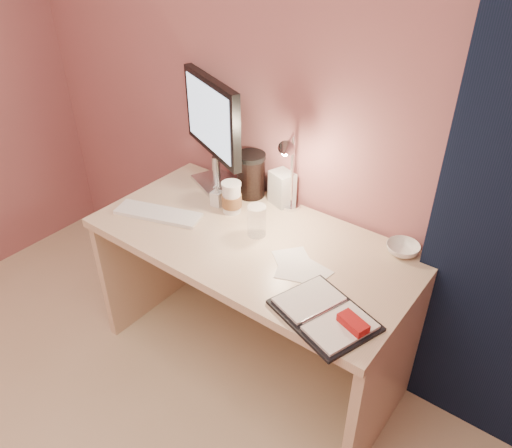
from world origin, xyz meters
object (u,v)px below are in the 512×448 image
Objects in this scene: lotion_bottle at (217,195)px; clear_cup at (257,221)px; monitor at (214,124)px; keyboard at (158,214)px; planner at (326,315)px; desk_lamp at (274,165)px; coffee_cup at (232,198)px; desk at (263,271)px; bowl at (403,249)px; product_box at (282,188)px; dark_jar at (251,177)px.

clear_cup is at bearing -14.80° from lotion_bottle.
monitor is 1.36× the size of keyboard.
desk_lamp is at bearing 159.70° from planner.
keyboard is 0.34m from coffee_cup.
desk is at bearing 83.69° from clear_cup.
clear_cup reaches higher than desk.
monitor reaches higher than bowl.
clear_cup is 0.86× the size of product_box.
desk is 10.04× the size of clear_cup.
keyboard is (-0.03, -0.38, -0.31)m from monitor.
dark_jar is 0.49× the size of desk_lamp.
desk is 0.36m from coffee_cup.
keyboard is at bearing -119.07° from dark_jar.
clear_cup is 0.30m from lotion_bottle.
keyboard is 0.47m from dark_jar.
bowl is at bearing 16.04° from product_box.
coffee_cup is at bearing -107.32° from product_box.
clear_cup is at bearing 0.05° from keyboard.
monitor is at bearing 67.64° from keyboard.
monitor is (-0.43, 0.18, 0.55)m from desk.
desk is 3.48× the size of planner.
coffee_cup is 1.06× the size of clear_cup.
product_box is at bearing 177.73° from bowl.
clear_cup is 0.26m from desk_lamp.
clear_cup is (0.42, -0.23, -0.25)m from monitor.
lotion_bottle is 0.66× the size of product_box.
dark_jar is at bearing 163.47° from planner.
keyboard is 3.69× the size of lotion_bottle.
clear_cup reaches higher than lotion_bottle.
desk is at bearing -90.99° from desk_lamp.
desk_lamp is at bearing -21.42° from dark_jar.
planner reaches higher than desk.
dark_jar is (-0.78, -0.00, 0.08)m from bowl.
dark_jar is at bearing 132.00° from clear_cup.
dark_jar is at bearing 97.64° from coffee_cup.
desk is 0.62m from planner.
monitor is at bearing -153.94° from product_box.
desk is 7.26× the size of dark_jar.
product_box is (-0.56, 0.53, 0.07)m from planner.
lotion_bottle is 0.19m from dark_jar.
lotion_bottle is (0.16, 0.23, 0.05)m from keyboard.
monitor reaches higher than lotion_bottle.
bowl is at bearing 0.06° from dark_jar.
coffee_cup reaches higher than clear_cup.
dark_jar reaches higher than lotion_bottle.
desk is 3.57× the size of desk_lamp.
bowl is at bearing 24.97° from monitor.
bowl is at bearing 11.69° from lotion_bottle.
keyboard is (-0.45, -0.19, 0.23)m from desk.
bowl is at bearing 24.51° from clear_cup.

